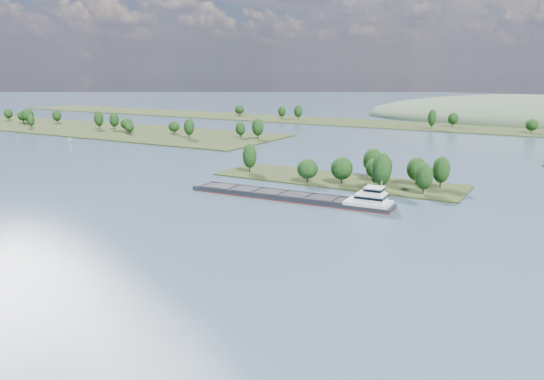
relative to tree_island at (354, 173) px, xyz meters
The scene contains 6 objects.
ground 59.51m from the tree_island, 97.28° to the right, with size 1800.00×1800.00×0.00m, color #3C4E68.
tree_island is the anchor object (origin of this frame).
left_bank 249.60m from the tree_island, 160.99° to the left, with size 300.00×80.00×15.18m.
back_shoreline 220.93m from the tree_island, 89.96° to the left, with size 900.00×60.00×15.71m.
cargo_barge 35.62m from the tree_island, 98.39° to the right, with size 74.19×12.19×9.99m.
motorboat 197.11m from the tree_island, behind, with size 1.92×5.11×1.97m, color white.
Camera 1 is at (79.95, -13.84, 44.08)m, focal length 35.00 mm.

